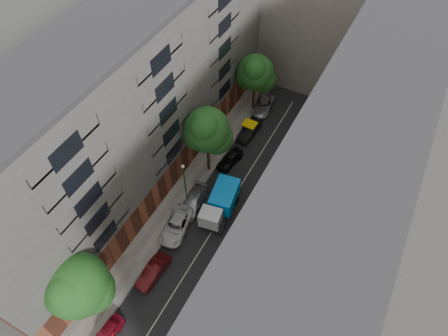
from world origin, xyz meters
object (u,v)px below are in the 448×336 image
Objects in this scene: pedestrian at (311,164)px; tarp_truck at (221,203)px; car_left_4 at (230,159)px; car_left_5 at (249,130)px; tree_near at (77,287)px; lamp_post at (185,182)px; car_right_1 at (221,278)px; car_left_6 at (263,105)px; car_right_2 at (246,233)px; car_left_1 at (153,271)px; car_left_0 at (106,333)px; tree_far at (256,74)px; tree_mid at (207,132)px; car_left_3 at (193,201)px; car_left_2 at (176,226)px.

tarp_truck is at bearing 50.96° from pedestrian.
car_left_5 reaches higher than car_left_4.
tree_near is 1.15× the size of lamp_post.
tree_near is at bearing -130.35° from car_right_1.
car_left_6 is 1.15× the size of car_right_2.
lamp_post reaches higher than car_left_1.
car_left_4 is (-2.36, 6.80, -0.88)m from tarp_truck.
car_left_6 is 26.15m from car_right_1.
tree_far is (-1.30, 34.27, 5.26)m from car_left_0.
tree_near reaches higher than pedestrian.
car_left_5 is (0.40, 29.38, 0.11)m from car_left_0.
tree_mid is at bearing -100.49° from car_left_5.
car_left_1 is at bearing 91.76° from car_left_0.
tree_mid is (-1.70, -2.27, 6.07)m from car_left_4.
car_right_1 is at bearing -88.77° from car_right_2.
lamp_post is (0.30, -18.38, -1.48)m from tree_far.
car_left_6 is 1.03× the size of car_right_1.
tree_far reaches higher than car_left_4.
pedestrian is (9.64, -7.40, 0.35)m from car_left_6.
car_left_5 is 10.06m from tree_mid.
car_right_2 reaches higher than car_left_4.
tarp_truck is at bearing 6.73° from car_left_3.
tarp_truck is 1.34× the size of car_left_3.
car_right_1 is 0.56× the size of tree_far.
car_left_3 is 0.61× the size of tree_near.
tarp_truck is 17.22m from car_left_0.
tree_far is 4.85× the size of pedestrian.
car_left_2 is 22.31m from tree_far.
tree_near is at bearing 161.25° from car_left_0.
car_left_5 is at bearing 84.07° from lamp_post.
car_left_2 is 1.24× the size of car_right_2.
car_left_0 is 0.77× the size of car_left_6.
tarp_truck is 1.59× the size of car_left_4.
tree_mid is at bearing 133.19° from car_right_1.
car_left_1 is at bearing -92.52° from car_left_3.
car_left_2 is at bearing -158.09° from car_right_2.
car_left_2 reaches higher than car_left_1.
car_left_3 reaches higher than car_left_0.
tarp_truck is 0.81× the size of tree_near.
car_left_2 is 7.78m from car_right_1.
car_left_0 is 5.53m from tree_near.
tree_mid is at bearing 85.56° from tree_near.
car_right_1 is 1.12× the size of car_right_2.
car_left_5 is 7.30m from tree_far.
car_left_4 is 0.85× the size of car_right_1.
pedestrian is (10.90, -6.85, -4.87)m from tree_far.
tree_mid is (-8.10, 6.22, 6.04)m from car_right_2.
car_left_2 reaches higher than car_left_3.
tarp_truck is 1.36× the size of car_right_1.
tree_far reaches higher than car_right_2.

